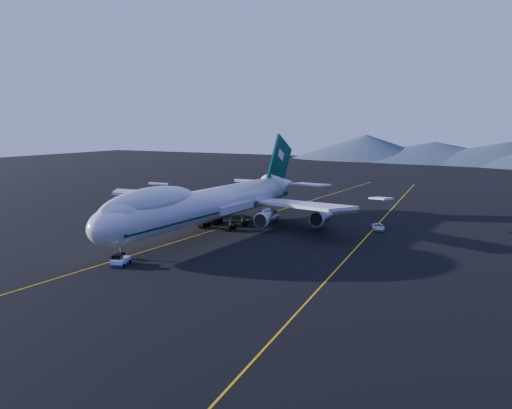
% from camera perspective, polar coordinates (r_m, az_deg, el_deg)
% --- Properties ---
extents(ground, '(500.00, 500.00, 0.00)m').
position_cam_1_polar(ground, '(117.38, -4.67, -2.71)').
color(ground, black).
rests_on(ground, ground).
extents(taxiway_line_main, '(0.25, 220.00, 0.01)m').
position_cam_1_polar(taxiway_line_main, '(117.37, -4.67, -2.70)').
color(taxiway_line_main, '#EDAF0D').
rests_on(taxiway_line_main, ground).
extents(taxiway_line_side, '(28.08, 198.09, 0.01)m').
position_cam_1_polar(taxiway_line_side, '(113.60, 10.97, -3.20)').
color(taxiway_line_side, '#EDAF0D').
rests_on(taxiway_line_side, ground).
extents(boeing_747, '(59.62, 72.43, 19.37)m').
position_cam_1_polar(boeing_747, '(116.44, -4.70, 0.10)').
color(boeing_747, silver).
rests_on(boeing_747, ground).
extents(pushback_tug, '(3.35, 4.50, 1.76)m').
position_cam_1_polar(pushback_tug, '(92.25, -13.38, -5.60)').
color(pushback_tug, silver).
rests_on(pushback_tug, ground).
extents(service_van, '(4.02, 5.47, 1.38)m').
position_cam_1_polar(service_van, '(121.00, 12.13, -2.20)').
color(service_van, white).
rests_on(service_van, ground).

